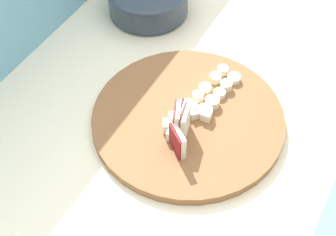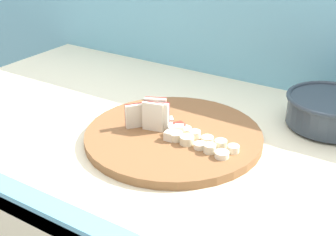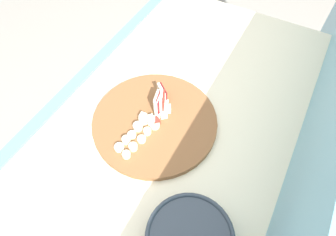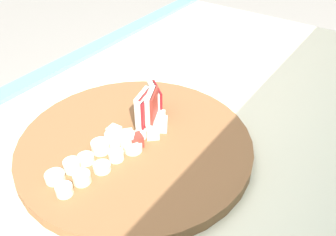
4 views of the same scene
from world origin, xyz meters
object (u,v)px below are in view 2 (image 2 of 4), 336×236
Objects in this scene: apple_wedge_fan at (151,115)px; ceramic_bowl at (330,110)px; apple_dice_pile at (168,126)px; banana_slice_rows at (200,141)px; cutting_board at (173,136)px.

apple_wedge_fan is 0.38m from ceramic_bowl.
apple_wedge_fan is 0.89× the size of apple_dice_pile.
ceramic_bowl is (0.26, 0.23, 0.01)m from apple_dice_pile.
apple_dice_pile is 0.35m from ceramic_bowl.
banana_slice_rows is 0.30m from ceramic_bowl.
banana_slice_rows is (0.08, -0.02, -0.00)m from apple_dice_pile.
cutting_board is at bearing 9.60° from apple_wedge_fan.
ceramic_bowl is at bearing 41.06° from apple_dice_pile.
banana_slice_rows is at bearing -11.80° from apple_dice_pile.
apple_dice_pile is 0.09m from banana_slice_rows.
cutting_board is 0.06m from apple_wedge_fan.
banana_slice_rows is at bearing -12.42° from cutting_board.
ceramic_bowl is at bearing 42.87° from cutting_board.
apple_dice_pile is at bearing 16.72° from apple_wedge_fan.
cutting_board is at bearing -137.13° from ceramic_bowl.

